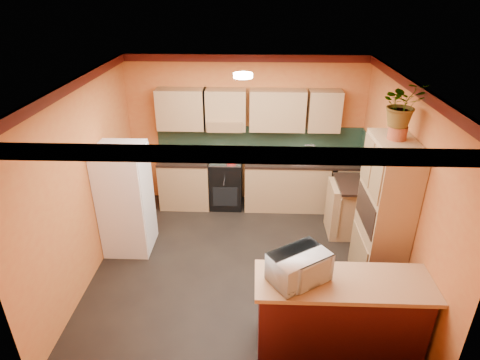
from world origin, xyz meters
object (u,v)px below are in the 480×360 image
stove (226,183)px  microwave (299,267)px  base_cabinets_back (260,184)px  pantry (383,217)px  breakfast_bar (339,315)px  fridge (125,199)px

stove → microwave: (1.00, -3.20, 0.64)m
base_cabinets_back → microwave: bearing=-83.4°
base_cabinets_back → microwave: 3.29m
pantry → microwave: 1.64m
base_cabinets_back → breakfast_bar: same height
fridge → pantry: 3.67m
stove → fridge: size_ratio=0.54×
fridge → pantry: (3.60, -0.68, 0.20)m
breakfast_bar → microwave: microwave is taller
pantry → microwave: size_ratio=3.50×
base_cabinets_back → stove: bearing=-180.0°
fridge → pantry: bearing=-10.7°
fridge → stove: bearing=44.8°
stove → pantry: 3.08m
fridge → base_cabinets_back: bearing=34.5°
fridge → breakfast_bar: size_ratio=0.94×
fridge → microwave: size_ratio=2.83×
stove → microwave: microwave is taller
base_cabinets_back → microwave: size_ratio=6.08×
pantry → stove: bearing=136.5°
stove → fridge: (-1.41, -1.40, 0.39)m
pantry → microwave: bearing=-136.8°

